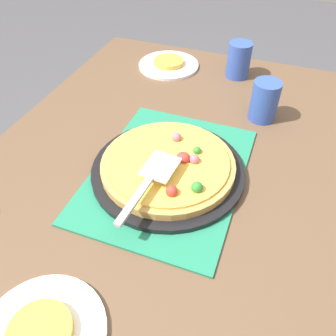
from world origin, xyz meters
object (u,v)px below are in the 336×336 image
(pizza, at_px, (169,164))
(pizza_server, at_px, (149,180))
(served_slice_right, at_px, (40,332))
(cup_near, at_px, (239,60))
(cup_far, at_px, (264,101))
(plate_far_right, at_px, (42,336))
(served_slice_left, at_px, (169,62))
(pizza_pan, at_px, (168,170))
(plate_near_left, at_px, (169,65))

(pizza, xyz_separation_m, pizza_server, (-0.10, 0.01, 0.04))
(served_slice_right, bearing_deg, cup_near, -6.83)
(cup_far, bearing_deg, pizza_server, 156.03)
(served_slice_right, relative_size, cup_near, 0.92)
(plate_far_right, bearing_deg, served_slice_left, 7.70)
(pizza_pan, xyz_separation_m, served_slice_left, (0.53, 0.19, 0.01))
(pizza_pan, bearing_deg, cup_near, -5.80)
(plate_far_right, distance_m, pizza_server, 0.36)
(plate_far_right, bearing_deg, cup_near, -6.83)
(plate_near_left, bearing_deg, cup_far, -119.28)
(cup_far, bearing_deg, pizza_pan, 150.98)
(served_slice_right, distance_m, cup_far, 0.80)
(pizza_server, bearing_deg, cup_far, -23.97)
(pizza, height_order, cup_near, cup_near)
(cup_far, bearing_deg, served_slice_left, 60.72)
(pizza, bearing_deg, pizza_pan, 83.77)
(plate_near_left, xyz_separation_m, cup_near, (0.02, -0.25, 0.06))
(plate_near_left, relative_size, cup_near, 1.83)
(pizza_pan, distance_m, served_slice_left, 0.57)
(plate_near_left, height_order, served_slice_left, served_slice_left)
(pizza, xyz_separation_m, plate_near_left, (0.53, 0.20, -0.03))
(pizza_pan, height_order, plate_far_right, pizza_pan)
(served_slice_left, xyz_separation_m, pizza_server, (-0.63, -0.19, 0.05))
(plate_far_right, bearing_deg, pizza, -8.37)
(pizza, height_order, served_slice_left, pizza)
(plate_far_right, height_order, cup_near, cup_near)
(served_slice_left, relative_size, served_slice_right, 1.00)
(pizza_server, bearing_deg, cup_near, -5.62)
(pizza, distance_m, served_slice_right, 0.45)
(plate_near_left, height_order, served_slice_right, served_slice_right)
(pizza, height_order, plate_far_right, pizza)
(pizza, bearing_deg, served_slice_left, 20.28)
(plate_far_right, distance_m, cup_far, 0.80)
(served_slice_left, xyz_separation_m, served_slice_right, (-0.98, -0.13, 0.00))
(pizza, distance_m, plate_far_right, 0.45)
(pizza_pan, distance_m, plate_near_left, 0.57)
(cup_near, bearing_deg, served_slice_right, 173.17)
(pizza, xyz_separation_m, cup_near, (0.55, -0.05, 0.03))
(cup_near, height_order, cup_far, same)
(plate_far_right, height_order, pizza_server, pizza_server)
(plate_near_left, bearing_deg, pizza_server, -163.46)
(cup_near, distance_m, cup_far, 0.26)
(pizza, distance_m, cup_far, 0.37)
(cup_far, height_order, pizza_server, cup_far)
(served_slice_right, bearing_deg, pizza, -8.37)
(pizza, relative_size, served_slice_right, 3.00)
(served_slice_left, bearing_deg, cup_far, -119.28)
(cup_near, bearing_deg, plate_near_left, 94.01)
(plate_far_right, relative_size, served_slice_left, 2.00)
(pizza_pan, height_order, served_slice_left, served_slice_left)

